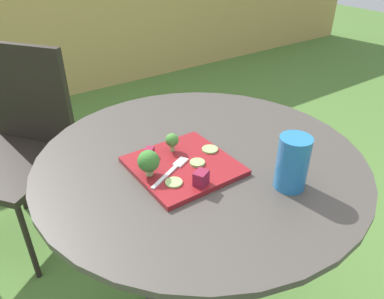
{
  "coord_description": "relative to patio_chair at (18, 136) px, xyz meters",
  "views": [
    {
      "loc": [
        -0.52,
        -0.71,
        1.32
      ],
      "look_at": [
        -0.04,
        -0.01,
        0.8
      ],
      "focal_mm": 34.63,
      "sensor_mm": 36.0,
      "label": 1
    }
  ],
  "objects": [
    {
      "name": "cucumber_slice_0",
      "position": [
        0.3,
        -0.92,
        0.25
      ],
      "size": [
        0.04,
        0.04,
        0.01
      ],
      "primitive_type": "cylinder",
      "color": "#8EB766",
      "rests_on": "salad_plate"
    },
    {
      "name": "bamboo_fence",
      "position": [
        0.34,
        1.6,
        0.13
      ],
      "size": [
        8.0,
        0.08,
        1.31
      ],
      "primitive_type": "cube",
      "color": "tan",
      "rests_on": "ground_plane"
    },
    {
      "name": "drinking_glass",
      "position": [
        0.44,
        -1.11,
        0.29
      ],
      "size": [
        0.08,
        0.08,
        0.14
      ],
      "color": "#236BA8",
      "rests_on": "patio_table"
    },
    {
      "name": "fork",
      "position": [
        0.23,
        -0.91,
        0.25
      ],
      "size": [
        0.15,
        0.08,
        0.0
      ],
      "color": "silver",
      "rests_on": "salad_plate"
    },
    {
      "name": "patio_chair",
      "position": [
        0.0,
        0.0,
        0.0
      ],
      "size": [
        0.62,
        0.62,
        0.9
      ],
      "color": "black",
      "rests_on": "ground_plane"
    },
    {
      "name": "broccoli_floret_0",
      "position": [
        0.17,
        -0.89,
        0.28
      ],
      "size": [
        0.06,
        0.06,
        0.07
      ],
      "color": "#99B770",
      "rests_on": "salad_plate"
    },
    {
      "name": "cucumber_slice_1",
      "position": [
        0.2,
        -0.96,
        0.25
      ],
      "size": [
        0.04,
        0.04,
        0.01
      ],
      "primitive_type": "cylinder",
      "color": "#8EB766",
      "rests_on": "salad_plate"
    },
    {
      "name": "cucumber_slice_2",
      "position": [
        0.37,
        -0.88,
        0.25
      ],
      "size": [
        0.05,
        0.05,
        0.01
      ],
      "primitive_type": "cylinder",
      "color": "#8EB766",
      "rests_on": "salad_plate"
    },
    {
      "name": "beet_chunk_1",
      "position": [
        0.25,
        -1.0,
        0.26
      ],
      "size": [
        0.05,
        0.04,
        0.04
      ],
      "primitive_type": "cube",
      "rotation": [
        0.0,
        0.0,
        3.6
      ],
      "color": "maroon",
      "rests_on": "salad_plate"
    },
    {
      "name": "broccoli_floret_1",
      "position": [
        0.28,
        -0.83,
        0.28
      ],
      "size": [
        0.04,
        0.04,
        0.05
      ],
      "color": "#99B770",
      "rests_on": "salad_plate"
    },
    {
      "name": "patio_table",
      "position": [
        0.34,
        -0.88,
        -0.03
      ],
      "size": [
        0.92,
        0.92,
        0.76
      ],
      "color": "#423D38",
      "rests_on": "ground_plane"
    },
    {
      "name": "salad_plate",
      "position": [
        0.27,
        -0.9,
        0.24
      ],
      "size": [
        0.26,
        0.26,
        0.01
      ],
      "primitive_type": "cube",
      "color": "maroon",
      "rests_on": "patio_table"
    },
    {
      "name": "beet_chunk_0",
      "position": [
        0.21,
        -0.82,
        0.26
      ],
      "size": [
        0.03,
        0.03,
        0.03
      ],
      "primitive_type": "cube",
      "rotation": [
        0.0,
        0.0,
        0.76
      ],
      "color": "maroon",
      "rests_on": "salad_plate"
    }
  ]
}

